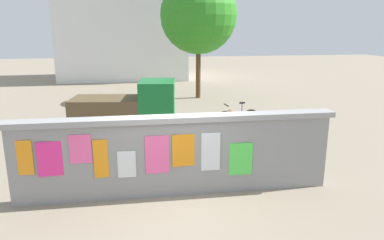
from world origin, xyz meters
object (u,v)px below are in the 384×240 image
Objects in this scene: tree_roadside at (198,16)px; bicycle_near at (238,118)px; person_walking at (230,133)px; motorcycle at (161,150)px; auto_rickshaw_truck at (130,107)px.

bicycle_near is at bearing -85.40° from tree_roadside.
tree_roadside is (-0.48, 6.01, 3.85)m from bicycle_near.
bicycle_near is 4.17m from person_walking.
person_walking is (-1.32, -3.91, 0.62)m from bicycle_near.
bicycle_near is 1.05× the size of person_walking.
motorcycle is 1.16× the size of person_walking.
auto_rickshaw_truck is 2.21× the size of bicycle_near.
motorcycle is 0.30× the size of tree_roadside.
bicycle_near reaches higher than motorcycle.
auto_rickshaw_truck is at bearing 124.36° from person_walking.
bicycle_near is 7.15m from tree_roadside.
motorcycle is 1.10× the size of bicycle_near.
auto_rickshaw_truck is 0.61× the size of tree_roadside.
auto_rickshaw_truck is 4.71m from person_walking.
auto_rickshaw_truck reaches higher than person_walking.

